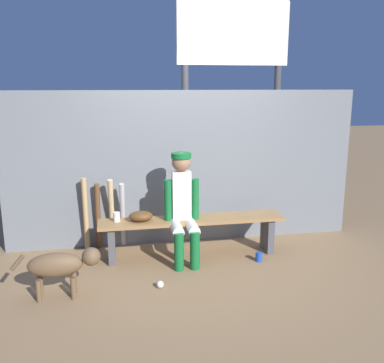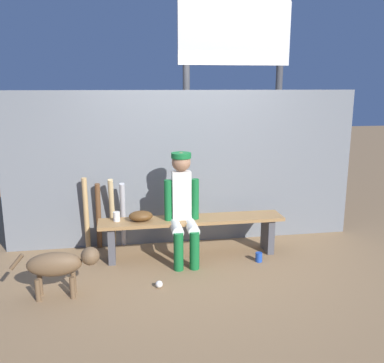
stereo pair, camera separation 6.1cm
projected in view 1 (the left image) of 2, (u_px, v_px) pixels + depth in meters
The scene contains 14 objects.
ground_plane at pixel (192, 255), 5.15m from camera, with size 30.00×30.00×0.00m, color olive.
chainlink_fence at pixel (185, 168), 5.42m from camera, with size 4.51×0.03×1.96m, color slate.
dugout_bench at pixel (192, 227), 5.07m from camera, with size 2.21×0.36×0.47m.
player_seated at pixel (183, 204), 4.88m from camera, with size 0.41×0.55×1.27m.
baseball_glove at pixel (141, 216), 4.93m from camera, with size 0.28×0.20×0.12m, color #593819.
bat_aluminum_silver at pixel (123, 215), 5.30m from camera, with size 0.06×0.06×0.88m, color #B7B7BC.
bat_wood_natural at pixel (112, 214), 5.27m from camera, with size 0.06×0.06×0.93m, color tan.
bat_wood_dark at pixel (98, 217), 5.27m from camera, with size 0.06×0.06×0.85m, color brown.
bat_wood_tan at pixel (86, 215), 5.21m from camera, with size 0.06×0.06×0.94m, color tan.
baseball at pixel (160, 284), 4.32m from camera, with size 0.07×0.07×0.07m, color white.
cup_on_ground at pixel (259, 257), 4.97m from camera, with size 0.08×0.08×0.11m, color #1E47AD.
cup_on_bench at pixel (117, 217), 4.92m from camera, with size 0.08×0.08×0.11m, color silver.
scoreboard at pixel (237, 60), 6.06m from camera, with size 1.89×0.27×3.46m.
dog at pixel (61, 265), 4.07m from camera, with size 0.84×0.20×0.49m.
Camera 1 is at (-0.87, -4.75, 2.02)m, focal length 39.67 mm.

